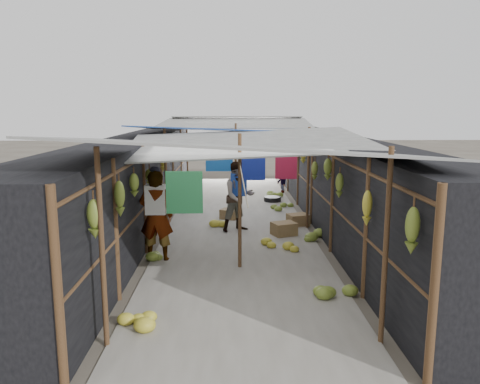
{
  "coord_description": "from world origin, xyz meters",
  "views": [
    {
      "loc": [
        -0.18,
        -5.69,
        3.05
      ],
      "look_at": [
        0.03,
        4.38,
        1.25
      ],
      "focal_mm": 35.0,
      "sensor_mm": 36.0,
      "label": 1
    }
  ],
  "objects": [
    {
      "name": "ground",
      "position": [
        0.0,
        0.0,
        0.0
      ],
      "size": [
        80.0,
        80.0,
        0.0
      ],
      "primitive_type": "plane",
      "color": "#6B6356",
      "rests_on": "ground"
    },
    {
      "name": "aisle_slab",
      "position": [
        0.0,
        6.5,
        0.01
      ],
      "size": [
        3.6,
        16.0,
        0.02
      ],
      "primitive_type": "cube",
      "color": "#9E998E",
      "rests_on": "ground"
    },
    {
      "name": "stall_left",
      "position": [
        -2.7,
        6.5,
        1.15
      ],
      "size": [
        1.4,
        15.0,
        2.3
      ],
      "primitive_type": "cube",
      "color": "black",
      "rests_on": "ground"
    },
    {
      "name": "stall_right",
      "position": [
        2.7,
        6.5,
        1.15
      ],
      "size": [
        1.4,
        15.0,
        2.3
      ],
      "primitive_type": "cube",
      "color": "black",
      "rests_on": "ground"
    },
    {
      "name": "crate_near",
      "position": [
        1.12,
        5.3,
        0.16
      ],
      "size": [
        0.67,
        0.61,
        0.33
      ],
      "primitive_type": "cube",
      "rotation": [
        0.0,
        0.0,
        0.38
      ],
      "color": "#95714C",
      "rests_on": "ground"
    },
    {
      "name": "crate_mid",
      "position": [
        1.61,
        6.27,
        0.16
      ],
      "size": [
        0.62,
        0.55,
        0.31
      ],
      "primitive_type": "cube",
      "rotation": [
        0.0,
        0.0,
        0.3
      ],
      "color": "#95714C",
      "rests_on": "ground"
    },
    {
      "name": "crate_back",
      "position": [
        -0.2,
        7.04,
        0.14
      ],
      "size": [
        0.56,
        0.52,
        0.29
      ],
      "primitive_type": "cube",
      "rotation": [
        0.0,
        0.0,
        -0.41
      ],
      "color": "#95714C",
      "rests_on": "ground"
    },
    {
      "name": "black_basin",
      "position": [
        1.22,
        9.49,
        0.09
      ],
      "size": [
        0.57,
        0.57,
        0.17
      ],
      "primitive_type": "cylinder",
      "color": "black",
      "rests_on": "ground"
    },
    {
      "name": "vendor_elderly",
      "position": [
        -1.67,
        3.5,
        0.93
      ],
      "size": [
        0.71,
        0.5,
        1.86
      ],
      "primitive_type": "imported",
      "rotation": [
        0.0,
        0.0,
        3.06
      ],
      "color": "white",
      "rests_on": "ground"
    },
    {
      "name": "shopper_blue",
      "position": [
        0.03,
        5.76,
        0.88
      ],
      "size": [
        1.06,
        0.97,
        1.76
      ],
      "primitive_type": "imported",
      "rotation": [
        0.0,
        0.0,
        0.45
      ],
      "color": "#1F399C",
      "rests_on": "ground"
    },
    {
      "name": "vendor_seated",
      "position": [
        1.7,
        11.08,
        0.48
      ],
      "size": [
        0.52,
        0.7,
        0.96
      ],
      "primitive_type": "imported",
      "rotation": [
        0.0,
        0.0,
        -1.27
      ],
      "color": "#433D3A",
      "rests_on": "ground"
    },
    {
      "name": "market_canopy",
      "position": [
        0.03,
        6.83,
        2.4
      ],
      "size": [
        5.62,
        15.2,
        2.77
      ],
      "color": "brown",
      "rests_on": "ground"
    },
    {
      "name": "hanging_bananas",
      "position": [
        0.01,
        6.12,
        1.69
      ],
      "size": [
        3.96,
        14.16,
        0.77
      ],
      "color": "olive",
      "rests_on": "ground"
    },
    {
      "name": "floor_bananas",
      "position": [
        0.17,
        6.01,
        0.16
      ],
      "size": [
        4.01,
        11.18,
        0.36
      ],
      "color": "olive",
      "rests_on": "ground"
    }
  ]
}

